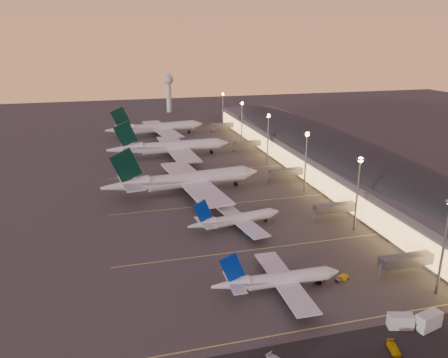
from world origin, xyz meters
TOP-DOWN VIEW (x-y plane):
  - ground at (0.00, 0.00)m, footprint 700.00×700.00m
  - airliner_narrow_south at (-3.31, -28.41)m, footprint 34.97×31.13m
  - airliner_narrow_north at (-2.75, 11.91)m, footprint 34.78×31.43m
  - airliner_wide_near at (-13.49, 51.57)m, footprint 68.30×62.73m
  - airliner_wide_mid at (-10.80, 110.54)m, footprint 67.38×61.44m
  - airliner_wide_far at (-12.17, 165.92)m, footprint 65.91×60.72m
  - terminal_building at (61.84, 72.47)m, footprint 56.35×255.00m
  - light_masts at (36.00, 65.00)m, footprint 2.20×217.20m
  - radar_tower at (10.00, 260.00)m, footprint 9.00×9.00m
  - lane_markings at (0.00, 40.00)m, footprint 90.00×180.36m
  - baggage_tug_a at (9.07, -27.24)m, footprint 3.74×2.32m
  - baggage_tug_b at (15.67, -28.09)m, footprint 4.29×2.97m
  - catering_truck_a at (18.44, -49.85)m, footprint 6.52×3.95m
  - catering_truck_b at (24.49, -51.46)m, footprint 7.33×4.25m
  - service_van_d at (11.94, -56.20)m, footprint 3.14×5.07m

SIDE VIEW (x-z plane):
  - ground at x=0.00m, z-range 0.00..0.00m
  - lane_markings at x=0.00m, z-range 0.01..0.01m
  - baggage_tug_a at x=9.07m, z-range -0.05..1.00m
  - baggage_tug_b at x=15.67m, z-range -0.05..1.14m
  - service_van_d at x=11.94m, z-range 0.00..1.37m
  - catering_truck_a at x=18.44m, z-range -0.11..3.32m
  - catering_truck_b at x=24.49m, z-range -0.12..3.75m
  - airliner_narrow_north at x=-2.75m, z-range -3.01..9.44m
  - airliner_narrow_south at x=-3.31m, z-range -3.03..9.51m
  - airliner_wide_far at x=-12.17m, z-range -5.12..16.00m
  - airliner_wide_mid at x=-10.80m, z-range -5.23..16.33m
  - airliner_wide_near at x=-13.49m, z-range -5.30..16.56m
  - terminal_building at x=61.84m, z-range 0.05..17.51m
  - light_masts at x=36.00m, z-range 4.60..30.50m
  - radar_tower at x=10.00m, z-range 5.62..38.12m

